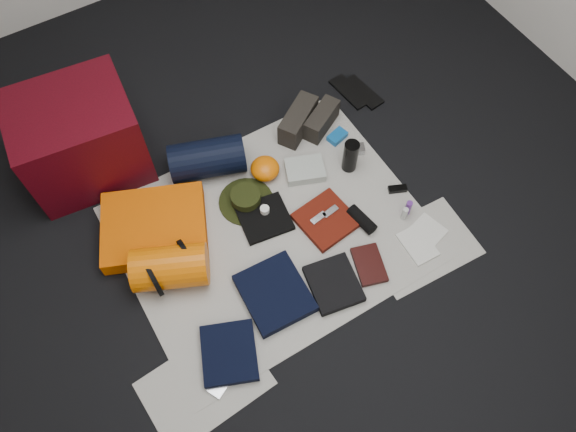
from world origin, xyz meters
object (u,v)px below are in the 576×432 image
navy_duffel (207,159)px  compact_camera (355,149)px  water_bottle (350,156)px  paperback_book (369,265)px  sleeping_pad (154,227)px  stuff_sack (170,267)px  red_cabinet (80,139)px

navy_duffel → compact_camera: bearing=-3.1°
water_bottle → compact_camera: water_bottle is taller
paperback_book → sleeping_pad: bearing=156.1°
navy_duffel → paperback_book: size_ratio=1.90×
navy_duffel → stuff_sack: bearing=-113.6°
navy_duffel → water_bottle: size_ratio=1.94×
red_cabinet → stuff_sack: bearing=-77.2°
navy_duffel → paperback_book: (0.45, -0.99, -0.10)m
compact_camera → navy_duffel: bearing=-175.8°
red_cabinet → water_bottle: 1.52m
sleeping_pad → water_bottle: 1.17m
stuff_sack → compact_camera: bearing=7.7°
navy_duffel → red_cabinet: bearing=165.7°
red_cabinet → water_bottle: bearing=-25.2°
red_cabinet → navy_duffel: red_cabinet is taller
navy_duffel → water_bottle: (0.71, -0.41, -0.00)m
water_bottle → paperback_book: water_bottle is taller
stuff_sack → paperback_book: 1.04m
compact_camera → paperback_book: (-0.36, -0.66, -0.01)m
stuff_sack → water_bottle: bearing=4.8°
paperback_book → stuff_sack: bearing=169.5°
sleeping_pad → navy_duffel: 0.50m
sleeping_pad → stuff_sack: size_ratio=1.46×
red_cabinet → stuff_sack: size_ratio=1.66×
stuff_sack → navy_duffel: size_ratio=0.90×
stuff_sack → water_bottle: stuff_sack is taller
compact_camera → stuff_sack: bearing=-145.6°
red_cabinet → compact_camera: size_ratio=5.84×
paperback_book → compact_camera: bearing=78.8°
stuff_sack → compact_camera: stuff_sack is taller
navy_duffel → water_bottle: navy_duffel is taller
navy_duffel → sleeping_pad: bearing=-134.8°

